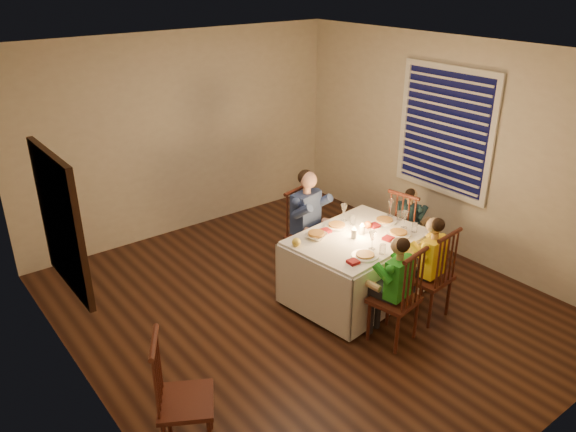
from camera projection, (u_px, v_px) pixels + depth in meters
ground at (305, 305)px, 5.98m from camera, size 5.00×5.00×0.00m
wall_left at (74, 261)px, 4.18m from camera, size 0.02×5.00×2.60m
wall_right at (451, 149)px, 6.70m from camera, size 0.02×5.00×2.60m
wall_back at (183, 135)px, 7.24m from camera, size 4.50×0.02×2.60m
ceiling at (308, 54)px, 4.90m from camera, size 5.00×5.00×0.00m
dining_table at (357, 254)px, 5.92m from camera, size 1.52×1.18×0.70m
chair_adult at (307, 270)px, 6.65m from camera, size 0.49×0.47×1.00m
chair_near_left at (391, 338)px, 5.45m from camera, size 0.47×0.46×1.00m
chair_near_right at (424, 314)px, 5.82m from camera, size 0.45×0.43×1.00m
chair_end at (405, 266)px, 6.74m from camera, size 0.46×0.48×1.00m
adult at (307, 270)px, 6.65m from camera, size 0.54×0.51×1.25m
child_green at (391, 338)px, 5.45m from camera, size 0.42×0.40×1.10m
child_yellow at (424, 314)px, 5.82m from camera, size 0.41×0.38×1.11m
child_teal at (405, 266)px, 6.74m from camera, size 0.35×0.37×1.01m
setting_adult at (337, 226)px, 6.03m from camera, size 0.29×0.29×0.02m
setting_green at (365, 256)px, 5.42m from camera, size 0.29×0.29×0.02m
setting_yellow at (398, 233)px, 5.86m from camera, size 0.29×0.29×0.02m
setting_teal at (384, 221)px, 6.15m from camera, size 0.29×0.29×0.02m
candle_left at (354, 234)px, 5.76m from camera, size 0.06×0.06×0.10m
candle_right at (362, 230)px, 5.85m from camera, size 0.06×0.06×0.10m
squash at (296, 242)px, 5.61m from camera, size 0.09×0.09×0.09m
orange_fruit at (368, 225)px, 5.99m from camera, size 0.08×0.08×0.08m
serving_bowl at (316, 236)px, 5.77m from camera, size 0.26×0.26×0.05m
wall_mirror at (61, 222)px, 4.33m from camera, size 0.06×0.95×1.15m
window_blinds at (444, 131)px, 6.66m from camera, size 0.07×1.34×1.54m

